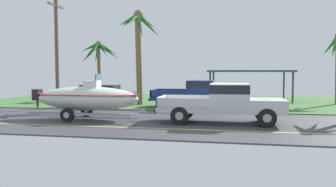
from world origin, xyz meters
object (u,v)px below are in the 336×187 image
object	(u,v)px
pickup_truck_towing	(229,101)
carport_awning	(249,72)
parked_sedan_near	(102,94)
utility_pole	(57,50)
palm_tree_mid	(139,36)
parked_pickup_background	(200,93)
palm_tree_far_left	(99,54)
boat_on_trailer	(87,98)

from	to	relation	value
pickup_truck_towing	carport_awning	xyz separation A→B (m)	(1.44, 12.34, 1.33)
parked_sedan_near	utility_pole	distance (m)	4.90
palm_tree_mid	parked_sedan_near	bearing A→B (deg)	163.84
pickup_truck_towing	utility_pole	distance (m)	12.06
parked_pickup_background	carport_awning	world-z (taller)	carport_awning
parked_pickup_background	palm_tree_far_left	bearing A→B (deg)	149.25
parked_sedan_near	pickup_truck_towing	bearing A→B (deg)	-40.14
carport_awning	palm_tree_mid	distance (m)	9.69
pickup_truck_towing	carport_awning	world-z (taller)	carport_awning
carport_awning	palm_tree_mid	xyz separation A→B (m)	(-7.66, -5.40, 2.45)
boat_on_trailer	parked_sedan_near	xyz separation A→B (m)	(-2.39, 7.83, -0.36)
parked_sedan_near	boat_on_trailer	bearing A→B (deg)	-73.06
palm_tree_far_left	palm_tree_mid	bearing A→B (deg)	-42.70
palm_tree_mid	utility_pole	bearing A→B (deg)	-151.18
pickup_truck_towing	parked_pickup_background	world-z (taller)	pickup_truck_towing
parked_sedan_near	palm_tree_far_left	size ratio (longest dim) A/B	0.95
palm_tree_far_left	carport_awning	bearing A→B (deg)	4.62
boat_on_trailer	parked_pickup_background	size ratio (longest dim) A/B	1.13
carport_awning	palm_tree_mid	size ratio (longest dim) A/B	0.99
parked_pickup_background	palm_tree_far_left	size ratio (longest dim) A/B	1.15
boat_on_trailer	palm_tree_far_left	bearing A→B (deg)	109.82
parked_sedan_near	utility_pole	bearing A→B (deg)	-115.24
pickup_truck_towing	boat_on_trailer	size ratio (longest dim) A/B	0.91
pickup_truck_towing	carport_awning	distance (m)	12.50
parked_pickup_background	parked_sedan_near	size ratio (longest dim) A/B	1.21
boat_on_trailer	palm_tree_far_left	world-z (taller)	palm_tree_far_left
parked_sedan_near	palm_tree_mid	xyz separation A→B (m)	(3.06, -0.89, 4.12)
pickup_truck_towing	parked_pickup_background	xyz separation A→B (m)	(-1.87, 5.92, -0.01)
parked_pickup_background	palm_tree_mid	xyz separation A→B (m)	(-4.35, 1.02, 3.78)
palm_tree_mid	pickup_truck_towing	bearing A→B (deg)	-48.14
pickup_truck_towing	palm_tree_far_left	size ratio (longest dim) A/B	1.19
boat_on_trailer	palm_tree_mid	xyz separation A→B (m)	(0.68, 6.94, 3.76)
parked_sedan_near	parked_pickup_background	bearing A→B (deg)	-14.47
boat_on_trailer	carport_awning	size ratio (longest dim) A/B	0.99
parked_sedan_near	utility_pole	xyz separation A→B (m)	(-1.64, -3.47, 3.04)
parked_sedan_near	palm_tree_far_left	distance (m)	5.05
boat_on_trailer	palm_tree_mid	distance (m)	7.92
pickup_truck_towing	utility_pole	size ratio (longest dim) A/B	0.82
pickup_truck_towing	boat_on_trailer	world-z (taller)	boat_on_trailer
boat_on_trailer	parked_sedan_near	bearing A→B (deg)	106.94
parked_pickup_background	parked_sedan_near	bearing A→B (deg)	165.53
pickup_truck_towing	palm_tree_mid	distance (m)	10.06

